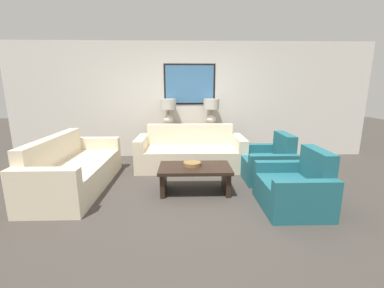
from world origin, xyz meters
name	(u,v)px	position (x,y,z in m)	size (l,w,h in m)	color
ground_plane	(192,193)	(0.00, 0.00, 0.00)	(20.00, 20.00, 0.00)	#3D3833
back_wall	(190,100)	(0.00, 2.32, 1.33)	(8.45, 0.12, 2.65)	beige
console_table	(190,142)	(0.00, 2.04, 0.39)	(1.53, 0.40, 0.78)	brown
table_lamp_left	(168,109)	(-0.49, 2.04, 1.16)	(0.36, 0.36, 0.60)	silver
table_lamp_right	(211,109)	(0.49, 2.04, 1.16)	(0.36, 0.36, 0.60)	silver
couch_by_back_wall	(191,154)	(0.00, 1.33, 0.30)	(2.17, 0.90, 0.87)	beige
couch_by_side	(74,171)	(-1.94, 0.28, 0.30)	(0.90, 2.17, 0.87)	beige
coffee_table	(195,173)	(0.04, 0.06, 0.31)	(1.13, 0.65, 0.42)	black
decorative_bowl	(192,164)	(0.00, 0.10, 0.45)	(0.28, 0.28, 0.06)	olive
armchair_near_back_wall	(268,164)	(1.40, 0.65, 0.28)	(0.82, 0.96, 0.83)	#1E5B66
armchair_near_camera	(295,189)	(1.40, -0.52, 0.28)	(0.82, 0.96, 0.83)	#1E5B66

